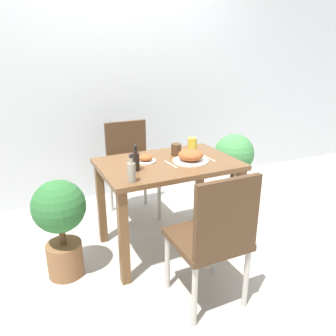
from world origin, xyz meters
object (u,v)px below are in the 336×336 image
(juice_glass, at_px, (192,145))
(sauce_bottle, at_px, (136,161))
(drink_cup, at_px, (176,150))
(potted_plant_right, at_px, (233,165))
(potted_plant_left, at_px, (60,220))
(chair_far, at_px, (131,164))
(food_plate, at_px, (191,156))
(side_plate, at_px, (145,159))
(chair_near, at_px, (214,235))
(condiment_bottle, at_px, (131,171))

(juice_glass, height_order, sauce_bottle, sauce_bottle)
(drink_cup, bearing_deg, potted_plant_right, 16.27)
(sauce_bottle, relative_size, potted_plant_left, 0.26)
(chair_far, bearing_deg, sauce_bottle, -105.79)
(potted_plant_left, bearing_deg, potted_plant_right, 12.05)
(food_plate, height_order, juice_glass, juice_glass)
(sauce_bottle, distance_m, potted_plant_left, 0.65)
(food_plate, xyz_separation_m, drink_cup, (-0.03, 0.19, 0.00))
(side_plate, height_order, juice_glass, juice_glass)
(chair_near, relative_size, side_plate, 5.79)
(potted_plant_left, bearing_deg, chair_far, 43.92)
(chair_far, bearing_deg, drink_cup, -71.67)
(chair_far, xyz_separation_m, potted_plant_left, (-0.75, -0.72, -0.07))
(sauce_bottle, height_order, potted_plant_left, sauce_bottle)
(chair_near, relative_size, condiment_bottle, 4.73)
(sauce_bottle, bearing_deg, condiment_bottle, -117.08)
(chair_near, relative_size, juice_glass, 7.29)
(food_plate, bearing_deg, juice_glass, 58.00)
(drink_cup, xyz_separation_m, sauce_bottle, (-0.41, -0.20, 0.03))
(chair_near, xyz_separation_m, drink_cup, (0.17, 0.84, 0.27))
(chair_far, bearing_deg, potted_plant_left, -136.08)
(chair_far, xyz_separation_m, sauce_bottle, (-0.22, -0.78, 0.30))
(side_plate, bearing_deg, potted_plant_right, 14.80)
(side_plate, xyz_separation_m, potted_plant_right, (1.01, 0.27, -0.28))
(chair_far, height_order, side_plate, chair_far)
(food_plate, relative_size, sauce_bottle, 1.44)
(chair_far, bearing_deg, chair_near, -89.15)
(potted_plant_left, bearing_deg, chair_near, -42.03)
(sauce_bottle, bearing_deg, juice_glass, 20.90)
(chair_far, xyz_separation_m, juice_glass, (0.35, -0.56, 0.29))
(chair_near, bearing_deg, side_plate, -81.77)
(drink_cup, bearing_deg, sauce_bottle, -154.22)
(juice_glass, xyz_separation_m, potted_plant_right, (0.57, 0.20, -0.32))
(potted_plant_right, bearing_deg, drink_cup, -163.73)
(chair_near, xyz_separation_m, juice_glass, (0.33, 0.86, 0.29))
(potted_plant_left, bearing_deg, drink_cup, 8.70)
(sauce_bottle, bearing_deg, chair_near, -69.39)
(juice_glass, xyz_separation_m, potted_plant_left, (-1.10, -0.16, -0.35))
(chair_far, relative_size, sauce_bottle, 4.73)
(drink_cup, distance_m, condiment_bottle, 0.64)
(side_plate, bearing_deg, potted_plant_left, -172.28)
(side_plate, xyz_separation_m, drink_cup, (0.28, 0.06, 0.02))
(side_plate, relative_size, potted_plant_right, 0.20)
(chair_near, bearing_deg, sauce_bottle, -69.39)
(food_plate, xyz_separation_m, potted_plant_left, (-0.97, 0.05, -0.33))
(chair_near, relative_size, potted_plant_left, 1.24)
(food_plate, distance_m, potted_plant_left, 1.03)
(side_plate, height_order, sauce_bottle, sauce_bottle)
(sauce_bottle, bearing_deg, food_plate, 1.22)
(potted_plant_left, relative_size, potted_plant_right, 0.92)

